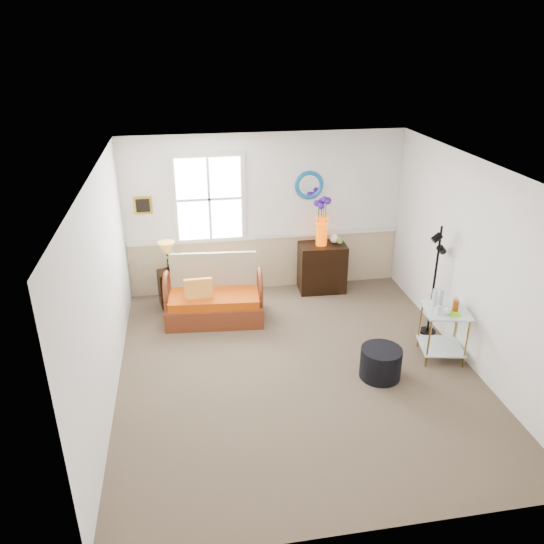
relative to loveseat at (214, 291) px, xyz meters
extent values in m
cube|color=brown|center=(0.94, -1.52, -0.47)|extent=(4.50, 5.00, 0.01)
cube|color=white|center=(0.94, -1.52, 2.13)|extent=(4.50, 5.00, 0.01)
cube|color=silver|center=(0.94, 0.98, 0.83)|extent=(4.50, 0.01, 2.60)
cube|color=silver|center=(0.94, -4.02, 0.83)|extent=(4.50, 0.01, 2.60)
cube|color=silver|center=(-1.31, -1.52, 0.83)|extent=(0.01, 5.00, 2.60)
cube|color=silver|center=(3.19, -1.52, 0.83)|extent=(0.01, 5.00, 2.60)
cube|color=tan|center=(0.94, 0.96, -0.02)|extent=(4.46, 0.02, 0.90)
cube|color=silver|center=(0.94, 0.95, 0.45)|extent=(4.46, 0.04, 0.06)
cube|color=gold|center=(-0.98, 0.96, 1.08)|extent=(0.28, 0.03, 0.28)
torus|color=#0D6FAD|center=(1.64, 0.96, 1.28)|extent=(0.47, 0.07, 0.47)
imported|color=#508131|center=(-0.55, 0.63, 0.25)|extent=(0.45, 0.47, 0.29)
cylinder|color=black|center=(1.94, -1.85, -0.27)|extent=(0.64, 0.64, 0.40)
camera|label=1|loc=(-0.34, -7.12, 3.50)|focal=35.00mm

